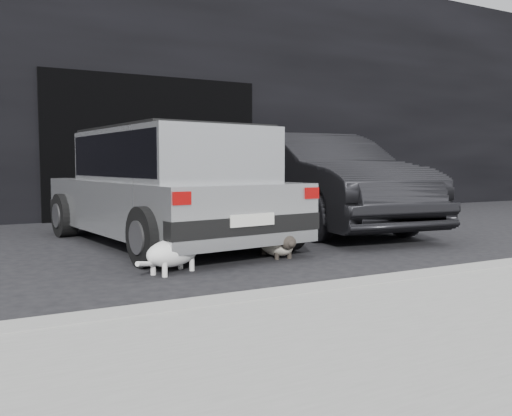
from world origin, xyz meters
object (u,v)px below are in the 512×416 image
cat_siamese (278,245)px  cat_white (176,251)px  silver_hatchback (167,181)px  second_car (316,181)px

cat_siamese → cat_white: size_ratio=1.10×
silver_hatchback → cat_white: 1.91m
silver_hatchback → cat_siamese: silver_hatchback is taller
second_car → cat_white: bearing=-138.6°
second_car → cat_white: size_ratio=5.65×
silver_hatchback → second_car: (2.54, 0.45, -0.05)m
silver_hatchback → cat_siamese: size_ratio=4.69×
silver_hatchback → cat_white: silver_hatchback is taller
second_car → cat_siamese: bearing=-127.3°
second_car → cat_siamese: size_ratio=5.13×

